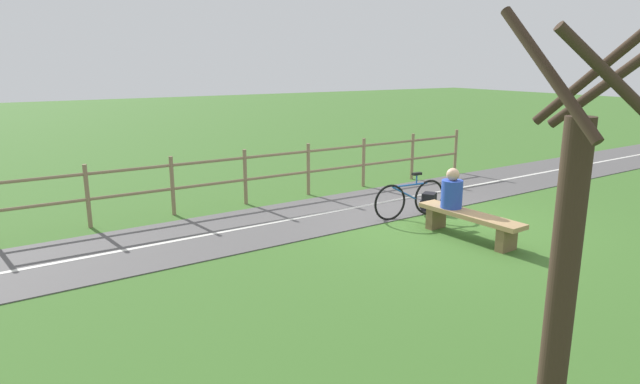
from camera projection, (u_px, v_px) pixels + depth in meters
The scene contains 9 objects.
ground_plane at pixel (436, 222), 10.51m from camera, with size 80.00×80.00×0.00m, color #3D6B28.
paved_path at pixel (211, 235), 9.75m from camera, with size 2.37×36.00×0.02m, color #565454.
path_centre_line at pixel (211, 234), 9.75m from camera, with size 0.10×32.00×0.00m, color silver.
bench at pixel (469, 220), 9.49m from camera, with size 2.07×0.58×0.47m.
person_seated at pixel (452, 191), 9.72m from camera, with size 0.41×0.41×0.72m.
bicycle at pixel (410, 199), 10.78m from camera, with size 0.16×1.67×0.90m.
backpack at pixel (429, 202), 11.30m from camera, with size 0.38×0.38×0.38m.
fence_roadside at pixel (278, 169), 12.13m from camera, with size 0.36×11.25×1.20m.
tree_far_right at pixel (565, 271), 3.85m from camera, with size 1.15×1.15×3.46m.
Camera 1 is at (-7.46, 7.15, 3.03)m, focal length 30.59 mm.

